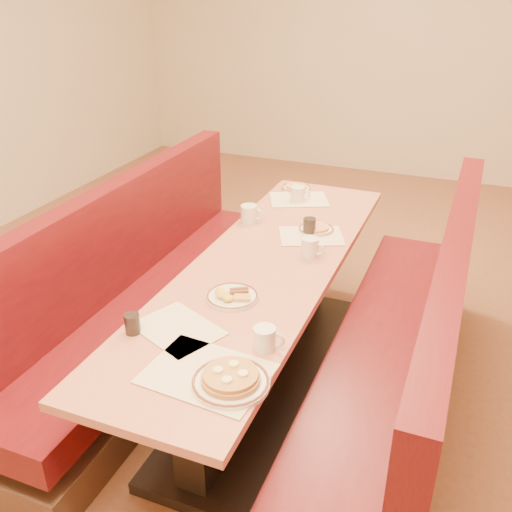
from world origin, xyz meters
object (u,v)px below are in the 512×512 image
at_px(diner_table, 264,327).
at_px(coffee_mug_a, 265,338).
at_px(booth_left, 146,302).
at_px(pancake_plate, 231,380).
at_px(booth_right, 402,360).
at_px(soda_tumbler_near, 132,324).
at_px(soda_tumbler_mid, 309,227).
at_px(eggs_plate, 232,296).
at_px(coffee_mug_d, 298,194).
at_px(coffee_mug_c, 311,247).
at_px(coffee_mug_b, 250,214).

relative_size(diner_table, coffee_mug_a, 19.82).
relative_size(booth_left, pancake_plate, 8.79).
relative_size(booth_right, soda_tumbler_near, 28.73).
bearing_deg(soda_tumbler_mid, eggs_plate, -98.32).
height_order(eggs_plate, coffee_mug_d, coffee_mug_d).
bearing_deg(pancake_plate, coffee_mug_c, 92.13).
xyz_separation_m(booth_right, soda_tumbler_mid, (-0.63, 0.43, 0.44)).
bearing_deg(soda_tumbler_mid, coffee_mug_c, -71.53).
xyz_separation_m(diner_table, coffee_mug_d, (-0.12, 0.90, 0.43)).
distance_m(eggs_plate, coffee_mug_a, 0.41).
distance_m(booth_left, pancake_plate, 1.39).
xyz_separation_m(eggs_plate, soda_tumbler_near, (-0.26, -0.40, 0.03)).
bearing_deg(booth_left, soda_tumbler_mid, 27.35).
bearing_deg(soda_tumbler_mid, coffee_mug_a, -81.66).
bearing_deg(booth_right, booth_left, 180.00).
height_order(booth_left, coffee_mug_d, booth_left).
height_order(booth_right, soda_tumbler_near, booth_right).
bearing_deg(booth_left, coffee_mug_b, 45.92).
distance_m(diner_table, pancake_plate, 1.03).
relative_size(coffee_mug_c, soda_tumbler_mid, 1.33).
bearing_deg(eggs_plate, booth_right, 26.31).
height_order(booth_right, coffee_mug_c, booth_right).
bearing_deg(diner_table, eggs_plate, -92.46).
bearing_deg(eggs_plate, booth_left, 152.69).
xyz_separation_m(coffee_mug_a, coffee_mug_c, (-0.08, 0.85, 0.00)).
bearing_deg(coffee_mug_d, pancake_plate, -90.98).
height_order(soda_tumbler_near, soda_tumbler_mid, soda_tumbler_mid).
height_order(booth_right, coffee_mug_d, booth_right).
height_order(eggs_plate, soda_tumbler_mid, soda_tumbler_mid).
relative_size(pancake_plate, coffee_mug_a, 2.25).
bearing_deg(diner_table, booth_right, 0.00).
height_order(pancake_plate, coffee_mug_d, coffee_mug_d).
height_order(diner_table, soda_tumbler_near, soda_tumbler_near).
distance_m(coffee_mug_c, soda_tumbler_near, 1.05).
relative_size(coffee_mug_b, soda_tumbler_mid, 1.40).
xyz_separation_m(diner_table, coffee_mug_b, (-0.28, 0.47, 0.43)).
distance_m(booth_left, coffee_mug_c, 1.03).
distance_m(booth_left, soda_tumbler_mid, 1.04).
relative_size(booth_right, coffee_mug_c, 19.24).
relative_size(booth_right, coffee_mug_a, 19.82).
xyz_separation_m(diner_table, booth_left, (-0.73, 0.00, -0.01)).
bearing_deg(booth_right, pancake_plate, -118.85).
distance_m(coffee_mug_a, soda_tumbler_near, 0.55).
bearing_deg(pancake_plate, booth_left, 136.23).
relative_size(pancake_plate, soda_tumbler_mid, 2.92).
xyz_separation_m(pancake_plate, eggs_plate, (-0.24, 0.55, -0.01)).
bearing_deg(diner_table, soda_tumbler_near, -110.07).
bearing_deg(booth_left, diner_table, 0.00).
bearing_deg(coffee_mug_b, pancake_plate, -77.81).
bearing_deg(pancake_plate, coffee_mug_b, 109.87).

